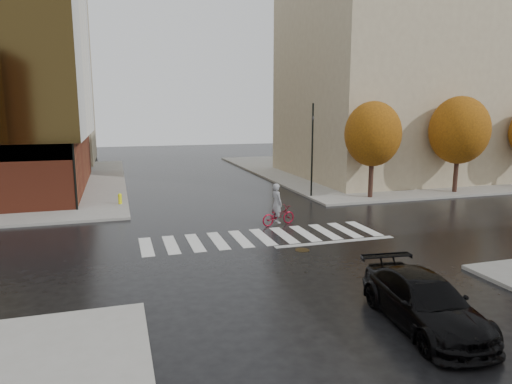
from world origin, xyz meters
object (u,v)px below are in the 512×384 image
Objects in this scene: cyclist at (278,211)px; fire_hydrant at (120,198)px; sedan at (424,302)px; traffic_light_ne at (312,145)px; traffic_light_nw at (73,149)px.

fire_hydrant is (-7.98, 7.50, -0.24)m from cyclist.
sedan is 19.40m from traffic_light_ne.
traffic_light_ne is (4.75, 18.58, 2.96)m from sedan.
sedan is 2.20× the size of cyclist.
traffic_light_nw reaches higher than traffic_light_ne.
fire_hydrant is at bearing 122.31° from traffic_light_nw.
traffic_light_ne reaches higher than cyclist.
traffic_light_nw reaches higher than fire_hydrant.
cyclist reaches higher than fire_hydrant.
sedan is 21.58m from traffic_light_nw.
fire_hydrant is at bearing 32.78° from cyclist.
sedan is at bearing 75.89° from traffic_light_ne.
sedan is 21.17m from fire_hydrant.
traffic_light_ne is (15.30, 0.00, -0.12)m from traffic_light_nw.
sedan is at bearing 166.32° from cyclist.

